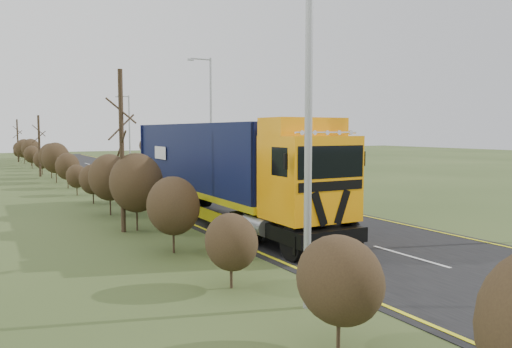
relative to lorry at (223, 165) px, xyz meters
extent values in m
plane|color=#32451D|center=(2.28, -4.15, -2.38)|extent=(160.00, 160.00, 0.00)
cube|color=black|center=(2.28, 5.85, -2.37)|extent=(8.00, 120.00, 0.02)
cube|color=#2E2B29|center=(8.78, 15.85, -2.37)|extent=(6.00, 18.00, 0.02)
cube|color=yellow|center=(-1.42, 5.85, -2.35)|extent=(0.12, 116.00, 0.01)
cube|color=yellow|center=(5.98, 5.85, -2.35)|extent=(0.12, 116.00, 0.01)
cube|color=silver|center=(2.28, -8.15, -2.35)|extent=(0.12, 3.00, 0.01)
cube|color=silver|center=(2.28, -0.15, -2.35)|extent=(0.12, 3.00, 0.01)
cube|color=silver|center=(2.28, 7.85, -2.35)|extent=(0.12, 3.00, 0.01)
cube|color=silver|center=(2.28, 15.85, -2.35)|extent=(0.12, 3.00, 0.01)
cube|color=silver|center=(2.28, 23.85, -2.35)|extent=(0.12, 3.00, 0.01)
cube|color=silver|center=(2.28, 31.85, -2.35)|extent=(0.12, 3.00, 0.01)
cube|color=silver|center=(2.28, 39.85, -2.35)|extent=(0.12, 3.00, 0.01)
cube|color=silver|center=(2.28, 47.85, -2.35)|extent=(0.12, 3.00, 0.01)
cube|color=silver|center=(2.28, 55.85, -2.35)|extent=(0.12, 3.00, 0.01)
ellipsoid|color=#312316|center=(-3.69, -12.15, -1.13)|extent=(1.34, 1.74, 1.54)
ellipsoid|color=#312316|center=(-3.73, -8.15, -1.25)|extent=(1.21, 1.57, 1.39)
ellipsoid|color=#312316|center=(-3.72, -4.15, -0.90)|extent=(1.58, 2.06, 1.82)
ellipsoid|color=#312316|center=(-3.70, -0.15, -0.54)|extent=(1.96, 2.55, 2.25)
ellipsoid|color=#312316|center=(-3.75, 3.85, -0.67)|extent=(1.83, 2.38, 2.10)
ellipsoid|color=#312316|center=(-3.67, 7.85, -1.10)|extent=(1.37, 1.78, 1.57)
ellipsoid|color=#312316|center=(-3.78, 11.85, -1.26)|extent=(1.20, 1.56, 1.38)
ellipsoid|color=#312316|center=(-3.64, 15.85, -0.93)|extent=(1.55, 2.02, 1.78)
ellipsoid|color=#312316|center=(-3.81, 19.85, -0.56)|extent=(1.95, 2.53, 2.24)
ellipsoid|color=#312316|center=(-3.61, 23.85, -0.64)|extent=(1.85, 2.41, 2.13)
ellipsoid|color=#312316|center=(-3.83, 27.85, -1.07)|extent=(1.40, 1.81, 1.61)
ellipsoid|color=#312316|center=(-3.58, 31.85, -1.26)|extent=(1.19, 1.55, 1.37)
ellipsoid|color=#312316|center=(-3.86, 35.85, -0.96)|extent=(1.52, 1.97, 1.75)
ellipsoid|color=#312316|center=(-3.56, 39.85, -0.57)|extent=(1.93, 2.51, 2.22)
ellipsoid|color=#312316|center=(-3.88, 43.85, -0.62)|extent=(1.88, 2.44, 2.16)
ellipsoid|color=#312316|center=(-3.54, 47.85, -1.05)|extent=(1.43, 1.85, 1.64)
ellipsoid|color=#312316|center=(-3.91, 51.85, -1.27)|extent=(1.19, 1.55, 1.37)
ellipsoid|color=#312316|center=(-3.52, 55.85, -0.99)|extent=(1.49, 1.93, 1.71)
cylinder|color=#36281B|center=(-4.22, -0.15, 0.64)|extent=(0.18, 0.18, 6.05)
cylinder|color=#36281B|center=(-4.22, 25.85, 0.15)|extent=(0.18, 0.18, 5.06)
cylinder|color=#36281B|center=(-4.22, 47.85, 0.19)|extent=(0.18, 0.18, 5.15)
cube|color=black|center=(0.00, -5.24, -1.69)|extent=(2.47, 4.63, 0.45)
cube|color=#FF9C0B|center=(0.00, -6.14, -0.04)|extent=(2.53, 2.24, 2.60)
cube|color=black|center=(0.00, -7.19, -1.84)|extent=(2.50, 0.16, 0.55)
cube|color=black|center=(-0.42, -7.25, -0.84)|extent=(0.60, 0.03, 1.07)
cube|color=black|center=(0.42, -7.25, -0.84)|extent=(0.60, 0.03, 1.07)
cube|color=black|center=(0.00, -7.22, 0.51)|extent=(2.35, 0.10, 0.95)
cube|color=black|center=(0.00, -7.25, -0.19)|extent=(2.30, 0.07, 0.28)
cube|color=#FF9C0B|center=(0.00, -5.79, 1.54)|extent=(2.52, 1.44, 0.56)
cylinder|color=silver|center=(0.00, -6.99, 1.36)|extent=(2.20, 0.10, 0.06)
cube|color=black|center=(-1.43, -6.99, 0.56)|extent=(0.08, 0.12, 0.45)
cube|color=black|center=(1.43, -6.99, 0.56)|extent=(0.08, 0.12, 0.45)
cylinder|color=gray|center=(-1.15, -4.84, -1.64)|extent=(0.58, 1.31, 0.56)
cylinder|color=gray|center=(1.15, -4.84, -1.64)|extent=(0.58, 1.31, 0.56)
cube|color=#C1B30D|center=(0.00, 1.25, -1.16)|extent=(2.70, 12.61, 0.24)
cube|color=black|center=(0.00, 1.25, 0.34)|extent=(2.67, 12.22, 2.74)
cube|color=#101543|center=(0.00, 7.35, 0.34)|extent=(2.48, 0.10, 2.74)
cube|color=#101543|center=(0.00, -4.86, 0.34)|extent=(2.48, 0.10, 2.74)
cube|color=black|center=(0.00, 5.04, -1.74)|extent=(2.35, 3.63, 0.35)
cube|color=#C1B30D|center=(-1.22, 0.25, -1.84)|extent=(0.14, 5.49, 0.45)
cube|color=#C1B30D|center=(1.22, 0.25, -1.84)|extent=(0.14, 5.49, 0.45)
cylinder|color=black|center=(-1.05, -6.84, -1.87)|extent=(0.34, 1.04, 1.04)
cylinder|color=black|center=(1.05, -6.84, -1.87)|extent=(0.34, 1.04, 1.04)
cylinder|color=black|center=(-1.05, -4.34, -1.87)|extent=(0.34, 1.04, 1.04)
cylinder|color=black|center=(1.05, -4.34, -1.87)|extent=(0.34, 1.04, 1.04)
cylinder|color=black|center=(-1.05, 4.14, -1.87)|extent=(0.34, 1.04, 1.04)
cylinder|color=black|center=(1.05, 4.14, -1.87)|extent=(0.34, 1.04, 1.04)
cylinder|color=black|center=(-1.05, 5.14, -1.87)|extent=(0.34, 1.04, 1.04)
cylinder|color=black|center=(1.05, 5.14, -1.87)|extent=(0.34, 1.04, 1.04)
cylinder|color=black|center=(-1.05, 6.14, -1.87)|extent=(0.34, 1.04, 1.04)
cylinder|color=black|center=(1.05, 6.14, -1.87)|extent=(0.34, 1.04, 1.04)
imported|color=#971007|center=(9.29, 16.30, -1.64)|extent=(2.78, 4.66, 1.49)
imported|color=#0B163F|center=(8.69, 15.57, -1.62)|extent=(2.38, 4.83, 1.52)
cylinder|color=#A2A4A7|center=(7.99, 18.62, 2.44)|extent=(0.18, 0.18, 9.65)
cylinder|color=#A2A4A7|center=(7.13, 18.62, 7.11)|extent=(1.72, 0.12, 0.12)
cube|color=#A2A4A7|center=(6.27, 18.62, 7.00)|extent=(0.48, 0.19, 0.15)
cylinder|color=#A2A4A7|center=(7.97, 42.76, 1.66)|extent=(0.18, 0.18, 8.10)
cylinder|color=#A2A4A7|center=(7.25, 42.76, 5.58)|extent=(1.44, 0.12, 0.12)
cube|color=#A2A4A7|center=(6.53, 42.76, 5.49)|extent=(0.40, 0.16, 0.13)
cylinder|color=#A2A4A7|center=(-2.92, -10.14, 2.26)|extent=(0.16, 0.16, 9.29)
cylinder|color=#A2A4A7|center=(6.84, 10.12, -1.23)|extent=(0.08, 0.08, 2.30)
cylinder|color=red|center=(6.84, 10.09, -0.09)|extent=(0.74, 0.04, 0.74)
cylinder|color=white|center=(6.84, 10.07, -0.09)|extent=(0.55, 0.02, 0.55)
cylinder|color=#A2A4A7|center=(7.24, 22.88, -1.65)|extent=(0.08, 0.08, 1.46)
cube|color=#F7AF0D|center=(7.24, 22.83, -0.82)|extent=(0.74, 0.04, 0.74)
camera|label=1|loc=(-9.05, -18.68, 1.42)|focal=35.00mm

